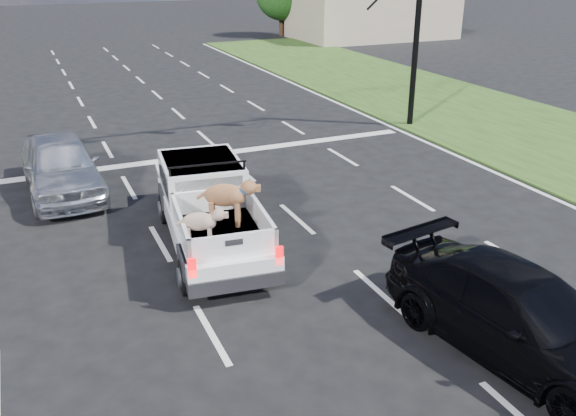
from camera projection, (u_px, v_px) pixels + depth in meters
name	position (u px, v px, depth m)	size (l,w,h in m)	color
ground	(301.00, 312.00, 11.46)	(160.00, 160.00, 0.00)	black
road_markings	(202.00, 195.00, 16.99)	(17.75, 60.00, 0.01)	silver
grass_shoulder_right	(564.00, 145.00, 21.35)	(8.00, 60.00, 0.06)	#234415
traffic_signal	(362.00, 0.00, 21.16)	(9.11, 0.31, 7.00)	black
building_right	(372.00, 14.00, 47.63)	(12.00, 7.00, 3.60)	tan
pickup_truck	(210.00, 207.00, 13.80)	(2.50, 5.41, 1.96)	black
silver_sedan	(61.00, 165.00, 16.87)	(1.92, 4.78, 1.63)	silver
black_coupe	(520.00, 315.00, 10.04)	(2.05, 5.04, 1.46)	black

